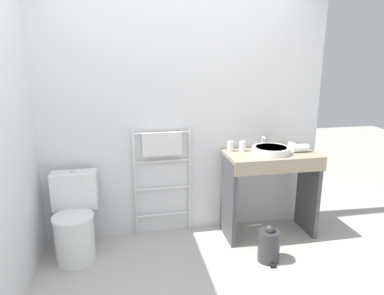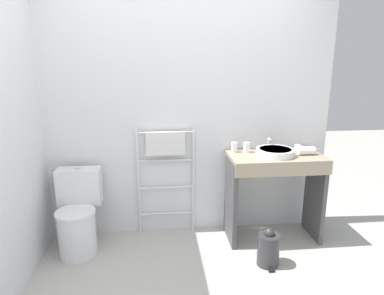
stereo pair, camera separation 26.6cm
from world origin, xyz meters
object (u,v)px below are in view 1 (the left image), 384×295
at_px(hair_dryer, 300,148).
at_px(trash_bin, 269,245).
at_px(sink_basin, 271,150).
at_px(towel_radiator, 162,159).
at_px(cup_near_wall, 230,146).
at_px(cup_near_edge, 243,146).
at_px(toilet, 75,221).

relative_size(hair_dryer, trash_bin, 0.61).
height_order(sink_basin, trash_bin, sink_basin).
height_order(towel_radiator, trash_bin, towel_radiator).
distance_m(cup_near_wall, cup_near_edge, 0.12).
bearing_deg(cup_near_wall, cup_near_edge, -10.55).
height_order(toilet, towel_radiator, towel_radiator).
bearing_deg(toilet, sink_basin, 0.99).
height_order(sink_basin, hair_dryer, hair_dryer).
bearing_deg(cup_near_wall, toilet, -173.05).
relative_size(towel_radiator, hair_dryer, 5.19).
distance_m(sink_basin, cup_near_wall, 0.40).
height_order(towel_radiator, hair_dryer, towel_radiator).
distance_m(towel_radiator, hair_dryer, 1.38).
relative_size(cup_near_edge, hair_dryer, 0.47).
height_order(sink_basin, cup_near_wall, cup_near_wall).
relative_size(towel_radiator, trash_bin, 3.18).
height_order(cup_near_edge, hair_dryer, cup_near_edge).
bearing_deg(toilet, towel_radiator, 17.11).
height_order(cup_near_wall, cup_near_edge, same).
bearing_deg(hair_dryer, toilet, -179.03).
distance_m(cup_near_wall, hair_dryer, 0.70).
height_order(hair_dryer, trash_bin, hair_dryer).
distance_m(toilet, hair_dryer, 2.27).
bearing_deg(sink_basin, cup_near_wall, 157.47).
bearing_deg(hair_dryer, trash_bin, -136.42).
bearing_deg(cup_near_edge, cup_near_wall, 169.45).
xyz_separation_m(towel_radiator, cup_near_edge, (0.80, -0.10, 0.11)).
xyz_separation_m(towel_radiator, sink_basin, (1.04, -0.23, 0.09)).
bearing_deg(cup_near_edge, trash_bin, -83.00).
bearing_deg(cup_near_wall, hair_dryer, -12.23).
relative_size(towel_radiator, sink_basin, 3.02).
relative_size(sink_basin, trash_bin, 1.05).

